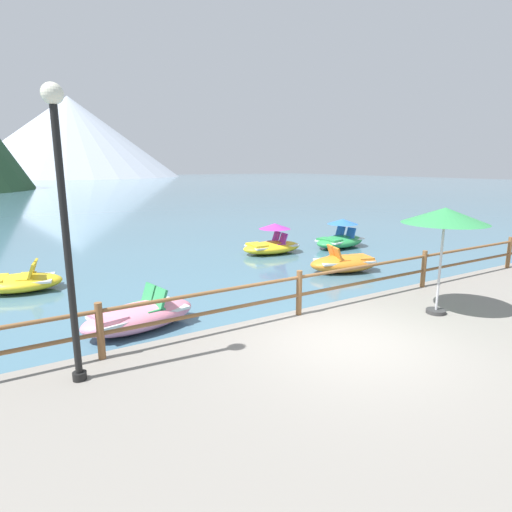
% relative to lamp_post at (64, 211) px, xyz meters
% --- Properties ---
extents(ground_plane, '(200.00, 200.00, 0.00)m').
position_rel_lamp_post_xyz_m(ground_plane, '(4.39, 39.00, -2.87)').
color(ground_plane, '#477084').
extents(promenade_dock, '(28.00, 8.00, 0.40)m').
position_rel_lamp_post_xyz_m(promenade_dock, '(4.39, -3.20, -2.67)').
color(promenade_dock, gray).
rests_on(promenade_dock, ground).
extents(dock_railing, '(23.92, 0.12, 0.95)m').
position_rel_lamp_post_xyz_m(dock_railing, '(4.39, 0.55, -1.90)').
color(dock_railing, brown).
rests_on(dock_railing, promenade_dock).
extents(lamp_post, '(0.28, 0.28, 4.10)m').
position_rel_lamp_post_xyz_m(lamp_post, '(0.00, 0.00, 0.00)').
color(lamp_post, black).
rests_on(lamp_post, promenade_dock).
extents(beach_umbrella, '(1.70, 1.70, 2.24)m').
position_rel_lamp_post_xyz_m(beach_umbrella, '(6.93, -0.90, -0.42)').
color(beach_umbrella, '#B2B2B7').
rests_on(beach_umbrella, promenade_dock).
extents(pedal_boat_0, '(2.81, 1.83, 1.21)m').
position_rel_lamp_post_xyz_m(pedal_boat_0, '(11.61, 7.21, -2.48)').
color(pedal_boat_0, green).
rests_on(pedal_boat_0, ground).
extents(pedal_boat_1, '(2.71, 1.63, 0.89)m').
position_rel_lamp_post_xyz_m(pedal_boat_1, '(1.57, 2.47, -2.57)').
color(pedal_boat_1, pink).
rests_on(pedal_boat_1, ground).
extents(pedal_boat_2, '(2.38, 1.74, 0.83)m').
position_rel_lamp_post_xyz_m(pedal_boat_2, '(-0.49, 7.01, -2.62)').
color(pedal_boat_2, yellow).
rests_on(pedal_boat_2, ground).
extents(pedal_boat_3, '(2.57, 1.75, 0.88)m').
position_rel_lamp_post_xyz_m(pedal_boat_3, '(8.82, 3.92, -2.57)').
color(pedal_boat_3, orange).
rests_on(pedal_boat_3, ground).
extents(pedal_boat_4, '(2.54, 1.44, 1.20)m').
position_rel_lamp_post_xyz_m(pedal_boat_4, '(8.41, 7.67, -2.48)').
color(pedal_boat_4, yellow).
rests_on(pedal_boat_4, ground).
extents(distant_peak, '(60.94, 60.94, 22.72)m').
position_rel_lamp_post_xyz_m(distant_peak, '(18.80, 130.11, 8.49)').
color(distant_peak, '#A8B2C1').
rests_on(distant_peak, ground).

